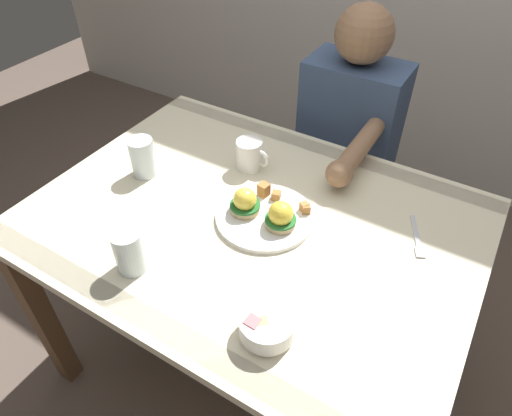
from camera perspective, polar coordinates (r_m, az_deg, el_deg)
ground_plane at (r=1.84m, az=-0.38°, el=-18.28°), size 6.00×6.00×0.00m
dining_table at (r=1.33m, az=-0.50°, el=-4.51°), size 1.20×0.90×0.74m
eggs_benedict_plate at (r=1.23m, az=1.12°, el=-0.56°), size 0.27×0.27×0.09m
fruit_bowl at (r=0.99m, az=1.34°, el=-14.58°), size 0.12×0.12×0.06m
coffee_mug at (r=1.40m, az=-0.77°, el=6.76°), size 0.11×0.08×0.09m
fork at (r=1.26m, az=19.50°, el=-3.65°), size 0.08×0.15×0.00m
water_glass_near at (r=1.13m, az=-15.49°, el=-5.49°), size 0.07×0.07×0.12m
water_glass_far at (r=1.41m, az=-14.07°, el=5.91°), size 0.07×0.07×0.12m
diner_person at (r=1.73m, az=11.12°, el=7.92°), size 0.34×0.54×1.14m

